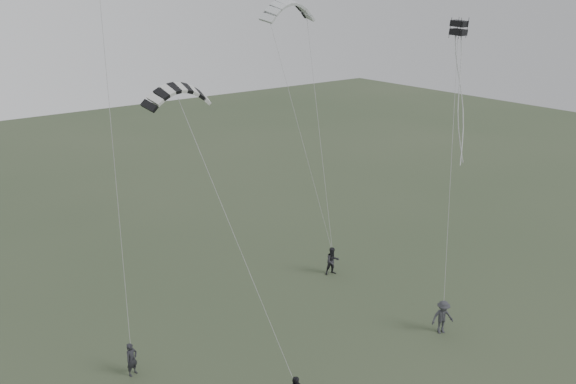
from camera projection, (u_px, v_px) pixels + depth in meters
ground at (341, 361)px, 27.40m from camera, size 140.00×140.00×0.00m
flyer_left at (132, 359)px, 26.17m from camera, size 0.71×0.58×1.67m
flyer_right at (332, 261)px, 35.62m from camera, size 1.07×0.94×1.84m
flyer_far at (443, 317)px, 29.41m from camera, size 1.39×1.13×1.87m
kite_pale_large at (289, 2)px, 34.53m from camera, size 4.35×2.03×1.91m
kite_striped at (177, 88)px, 22.72m from camera, size 2.95×1.24×1.33m
kite_box at (459, 28)px, 29.98m from camera, size 0.88×0.92×0.81m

